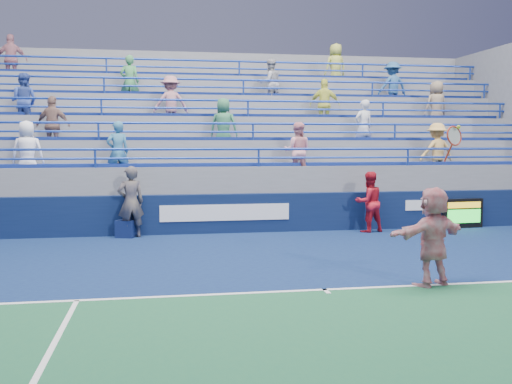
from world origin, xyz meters
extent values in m
plane|color=#333538|center=(0.00, 0.00, 0.00)|extent=(120.00, 120.00, 0.00)
cube|color=#0F1E4D|center=(0.00, 2.20, 0.01)|extent=(18.00, 8.40, 0.02)
cube|color=white|center=(0.00, 0.00, 0.02)|extent=(11.00, 0.10, 0.01)
cube|color=white|center=(0.00, -0.10, 0.02)|extent=(0.08, 0.30, 0.01)
cube|color=#0A173A|center=(0.00, 6.50, 0.55)|extent=(18.00, 0.30, 1.10)
cube|color=white|center=(-1.00, 6.34, 0.60)|extent=(3.60, 0.02, 0.45)
cube|color=white|center=(5.20, 6.34, 0.70)|extent=(1.80, 0.02, 0.30)
cube|color=slate|center=(0.00, 9.45, 0.55)|extent=(18.00, 5.60, 1.10)
cube|color=slate|center=(0.00, 9.45, 0.93)|extent=(18.00, 5.60, 1.85)
cube|color=navy|center=(0.00, 7.10, 1.90)|extent=(17.40, 0.45, 0.10)
cylinder|color=#1E3FA5|center=(0.00, 6.70, 2.35)|extent=(18.00, 0.07, 0.07)
cube|color=slate|center=(0.00, 9.95, 1.30)|extent=(18.00, 4.60, 2.60)
cube|color=navy|center=(0.00, 8.10, 2.65)|extent=(17.40, 0.45, 0.10)
cylinder|color=#1E3FA5|center=(0.00, 7.70, 3.10)|extent=(18.00, 0.07, 0.07)
cube|color=slate|center=(0.00, 10.45, 1.68)|extent=(18.00, 3.60, 3.35)
cube|color=navy|center=(0.00, 9.10, 3.40)|extent=(17.40, 0.45, 0.10)
cylinder|color=#1E3FA5|center=(0.00, 8.70, 3.85)|extent=(18.00, 0.07, 0.07)
cube|color=slate|center=(0.00, 10.95, 2.05)|extent=(18.00, 2.60, 4.10)
cube|color=navy|center=(0.00, 10.10, 4.15)|extent=(17.40, 0.45, 0.10)
cylinder|color=#1E3FA5|center=(0.00, 9.70, 4.60)|extent=(18.00, 0.07, 0.07)
cube|color=slate|center=(0.00, 11.45, 2.42)|extent=(18.00, 1.60, 4.85)
cube|color=navy|center=(0.00, 11.10, 4.90)|extent=(17.40, 0.45, 0.10)
cylinder|color=#1E3FA5|center=(0.00, 10.70, 5.35)|extent=(18.00, 0.07, 0.07)
imported|color=silver|center=(3.62, 8.10, 3.03)|extent=(0.70, 0.54, 1.70)
imported|color=#F2B95E|center=(5.61, 7.10, 2.28)|extent=(1.16, 0.75, 1.70)
imported|color=pink|center=(1.22, 7.10, 2.28)|extent=(0.97, 0.85, 1.70)
imported|color=teal|center=(-3.93, 7.10, 2.28)|extent=(0.70, 0.54, 1.70)
imported|color=#C6CE50|center=(3.61, 11.10, 5.28)|extent=(0.93, 0.70, 1.70)
imported|color=#BD7A81|center=(-2.41, 9.10, 3.78)|extent=(1.17, 0.76, 1.70)
imported|color=#3751A7|center=(-6.82, 9.10, 3.78)|extent=(0.95, 0.82, 1.70)
imported|color=white|center=(-6.33, 7.10, 2.28)|extent=(0.85, 0.56, 1.70)
imported|color=gray|center=(6.58, 9.10, 3.78)|extent=(0.90, 0.65, 1.70)
imported|color=#316193|center=(5.40, 10.10, 4.53)|extent=(1.19, 0.80, 1.70)
imported|color=#8D695E|center=(-5.81, 8.10, 3.03)|extent=(1.07, 0.64, 1.70)
imported|color=#B8B8BF|center=(0.98, 10.10, 4.53)|extent=(0.98, 0.87, 1.70)
imported|color=#36774E|center=(-0.84, 8.10, 3.03)|extent=(0.95, 0.74, 1.70)
imported|color=#BA7885|center=(-7.60, 11.10, 5.28)|extent=(1.02, 0.49, 1.70)
imported|color=#439553|center=(-3.72, 10.10, 4.53)|extent=(0.65, 0.46, 1.70)
imported|color=#EAEE5C|center=(2.63, 9.10, 3.78)|extent=(1.07, 0.69, 1.70)
cube|color=black|center=(6.03, 6.21, 0.44)|extent=(1.28, 0.23, 0.88)
cube|color=gold|center=(6.03, 6.13, 0.70)|extent=(1.08, 0.02, 0.18)
cube|color=#19E533|center=(6.03, 6.13, 0.37)|extent=(1.08, 0.02, 0.40)
cube|color=#0E1943|center=(-3.68, 6.18, 0.24)|extent=(0.59, 0.59, 0.48)
cube|color=#0E1943|center=(-3.68, 6.40, 0.66)|extent=(0.47, 0.18, 0.37)
imported|color=white|center=(1.96, 0.01, 0.88)|extent=(1.72, 1.03, 1.77)
torus|color=#B32816|center=(2.31, 0.01, 2.65)|extent=(0.37, 0.21, 0.36)
cylinder|color=#B32816|center=(2.21, 0.01, 2.36)|extent=(0.08, 0.20, 0.32)
sphere|color=#B4CC2F|center=(2.36, -0.04, 2.81)|extent=(0.07, 0.07, 0.07)
imported|color=#141937|center=(-3.55, 6.10, 0.96)|extent=(0.79, 0.62, 1.92)
imported|color=red|center=(3.03, 5.98, 0.86)|extent=(0.95, 0.80, 1.72)
camera|label=1|loc=(-2.74, -9.26, 2.54)|focal=40.00mm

